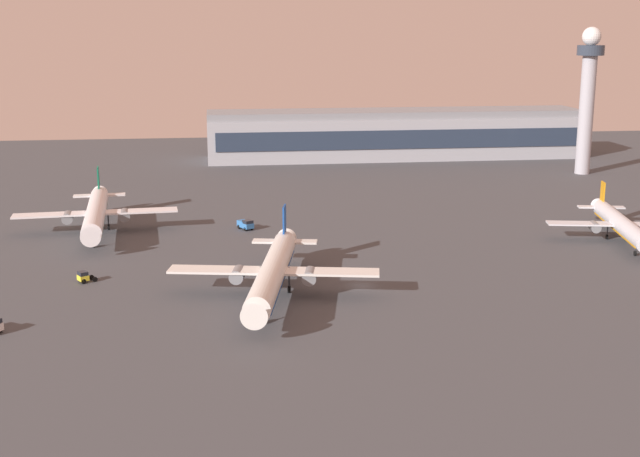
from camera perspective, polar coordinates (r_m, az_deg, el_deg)
ground_plane at (r=145.83m, az=2.84°, el=-3.89°), size 416.00×416.00×0.00m
terminal_building at (r=290.49m, az=5.09°, el=6.40°), size 127.50×22.40×16.40m
control_tower at (r=267.68m, az=17.74°, el=8.91°), size 8.00×8.00×43.93m
airplane_terminal_side at (r=138.78m, az=-3.20°, el=-2.91°), size 35.24×45.03×11.61m
airplane_near_gate at (r=185.38m, az=19.75°, el=0.28°), size 30.02×38.35×9.89m
airplane_far_stand at (r=188.61m, az=-14.99°, el=1.04°), size 35.27×45.26×11.60m
pushback_tug at (r=152.78m, az=-15.76°, el=-3.17°), size 3.56×3.09×2.05m
cargo_loader at (r=186.43m, az=-5.08°, el=0.29°), size 3.77×4.57×2.25m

